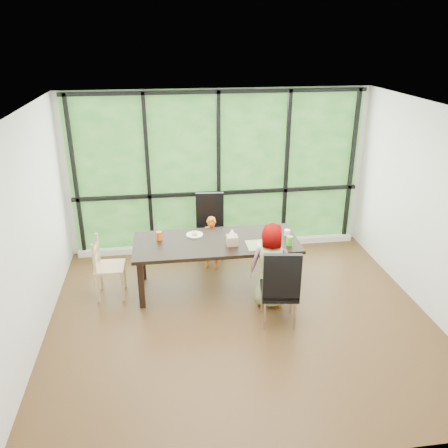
{
  "coord_description": "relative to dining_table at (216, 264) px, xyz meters",
  "views": [
    {
      "loc": [
        -0.94,
        -5.03,
        3.53
      ],
      "look_at": [
        -0.12,
        0.74,
        1.05
      ],
      "focal_mm": 36.71,
      "sensor_mm": 36.0,
      "label": 1
    }
  ],
  "objects": [
    {
      "name": "ground",
      "position": [
        0.22,
        -0.84,
        -0.38
      ],
      "size": [
        5.0,
        5.0,
        0.0
      ],
      "primitive_type": "plane",
      "color": "black",
      "rests_on": "ground"
    },
    {
      "name": "back_wall",
      "position": [
        0.22,
        1.41,
        0.98
      ],
      "size": [
        5.0,
        0.0,
        5.0
      ],
      "primitive_type": "plane",
      "rotation": [
        1.57,
        0.0,
        0.0
      ],
      "color": "silver",
      "rests_on": "ground"
    },
    {
      "name": "foliage_backdrop",
      "position": [
        0.22,
        1.39,
        0.98
      ],
      "size": [
        4.8,
        0.02,
        2.65
      ],
      "primitive_type": "cube",
      "color": "#21501B",
      "rests_on": "back_wall"
    },
    {
      "name": "window_mullions",
      "position": [
        0.22,
        1.35,
        0.98
      ],
      "size": [
        4.8,
        0.06,
        2.65
      ],
      "primitive_type": null,
      "color": "black",
      "rests_on": "back_wall"
    },
    {
      "name": "window_sill",
      "position": [
        0.22,
        1.31,
        -0.33
      ],
      "size": [
        4.8,
        0.12,
        0.1
      ],
      "primitive_type": "cube",
      "color": "silver",
      "rests_on": "ground"
    },
    {
      "name": "dining_table",
      "position": [
        0.0,
        0.0,
        0.0
      ],
      "size": [
        2.39,
        1.1,
        0.75
      ],
      "primitive_type": "cube",
      "rotation": [
        0.0,
        0.0,
        -0.05
      ],
      "color": "black",
      "rests_on": "ground"
    },
    {
      "name": "chair_window_leather",
      "position": [
        0.02,
        0.96,
        0.17
      ],
      "size": [
        0.5,
        0.5,
        1.08
      ],
      "primitive_type": "cube",
      "rotation": [
        0.0,
        0.0,
        -0.08
      ],
      "color": "black",
      "rests_on": "ground"
    },
    {
      "name": "chair_interior_leather",
      "position": [
        0.68,
        -0.99,
        0.17
      ],
      "size": [
        0.52,
        0.52,
        1.08
      ],
      "primitive_type": "cube",
      "rotation": [
        0.0,
        0.0,
        3.0
      ],
      "color": "black",
      "rests_on": "ground"
    },
    {
      "name": "chair_end_beech",
      "position": [
        -1.51,
        -0.01,
        0.08
      ],
      "size": [
        0.41,
        0.43,
        0.9
      ],
      "primitive_type": "cube",
      "rotation": [
        0.0,
        0.0,
        1.54
      ],
      "color": "tan",
      "rests_on": "ground"
    },
    {
      "name": "child_toddler",
      "position": [
        0.0,
        0.59,
        0.06
      ],
      "size": [
        0.37,
        0.32,
        0.87
      ],
      "primitive_type": "imported",
      "rotation": [
        0.0,
        0.0,
        -0.39
      ],
      "color": "#D75C10",
      "rests_on": "ground"
    },
    {
      "name": "child_older",
      "position": [
        0.69,
        -0.55,
        0.22
      ],
      "size": [
        0.66,
        0.5,
        1.19
      ],
      "primitive_type": "imported",
      "rotation": [
        0.0,
        0.0,
        2.91
      ],
      "color": "slate",
      "rests_on": "ground"
    },
    {
      "name": "placemat",
      "position": [
        0.64,
        -0.22,
        0.38
      ],
      "size": [
        0.47,
        0.35,
        0.01
      ],
      "primitive_type": "cube",
      "color": "tan",
      "rests_on": "dining_table"
    },
    {
      "name": "plate_far",
      "position": [
        -0.29,
        0.24,
        0.38
      ],
      "size": [
        0.25,
        0.25,
        0.02
      ],
      "primitive_type": "cylinder",
      "color": "white",
      "rests_on": "dining_table"
    },
    {
      "name": "plate_near",
      "position": [
        0.66,
        -0.22,
        0.38
      ],
      "size": [
        0.21,
        0.21,
        0.01
      ],
      "primitive_type": "cylinder",
      "color": "white",
      "rests_on": "dining_table"
    },
    {
      "name": "orange_cup",
      "position": [
        -0.8,
        0.16,
        0.44
      ],
      "size": [
        0.08,
        0.08,
        0.13
      ],
      "primitive_type": "cylinder",
      "color": "#E45D09",
      "rests_on": "dining_table"
    },
    {
      "name": "green_cup",
      "position": [
        1.0,
        -0.28,
        0.44
      ],
      "size": [
        0.09,
        0.09,
        0.13
      ],
      "primitive_type": "cylinder",
      "color": "#4ECB27",
      "rests_on": "dining_table"
    },
    {
      "name": "white_mug",
      "position": [
        1.06,
        0.05,
        0.42
      ],
      "size": [
        0.09,
        0.09,
        0.09
      ],
      "primitive_type": "cylinder",
      "color": "white",
      "rests_on": "dining_table"
    },
    {
      "name": "tissue_box",
      "position": [
        0.21,
        -0.15,
        0.44
      ],
      "size": [
        0.15,
        0.15,
        0.13
      ],
      "primitive_type": "cube",
      "color": "tan",
      "rests_on": "dining_table"
    },
    {
      "name": "crepe_rolls_far",
      "position": [
        -0.29,
        0.24,
        0.41
      ],
      "size": [
        0.1,
        0.12,
        0.04
      ],
      "primitive_type": null,
      "color": "tan",
      "rests_on": "plate_far"
    },
    {
      "name": "crepe_rolls_near",
      "position": [
        0.66,
        -0.22,
        0.41
      ],
      "size": [
        0.15,
        0.12,
        0.04
      ],
      "primitive_type": null,
      "color": "tan",
      "rests_on": "plate_near"
    },
    {
      "name": "straw_white",
      "position": [
        -0.8,
        0.16,
        0.54
      ],
      "size": [
        0.01,
        0.04,
        0.2
      ],
      "primitive_type": "cylinder",
      "rotation": [
        0.14,
        0.0,
        0.0
      ],
      "color": "white",
      "rests_on": "orange_cup"
    },
    {
      "name": "straw_pink",
      "position": [
        1.0,
        -0.28,
        0.55
      ],
      "size": [
        0.01,
        0.04,
        0.2
      ],
      "primitive_type": "cylinder",
      "rotation": [
        0.14,
        0.0,
        0.0
      ],
      "color": "pink",
      "rests_on": "green_cup"
    },
    {
      "name": "tissue",
      "position": [
        0.21,
        -0.15,
        0.56
      ],
      "size": [
        0.12,
        0.12,
        0.11
      ],
      "primitive_type": "cone",
      "color": "white",
      "rests_on": "tissue_box"
    }
  ]
}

